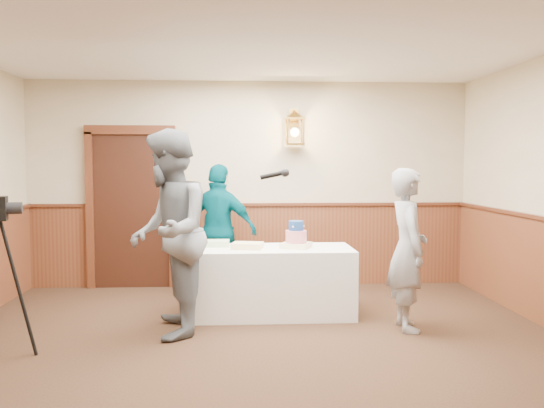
{
  "coord_description": "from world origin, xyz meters",
  "views": [
    {
      "loc": [
        -0.17,
        -4.4,
        1.68
      ],
      "look_at": [
        0.2,
        1.7,
        1.25
      ],
      "focal_mm": 38.0,
      "sensor_mm": 36.0,
      "label": 1
    }
  ],
  "objects": [
    {
      "name": "ground",
      "position": [
        0.0,
        0.0,
        0.0
      ],
      "size": [
        7.0,
        7.0,
        0.0
      ],
      "primitive_type": "plane",
      "color": "#331C13",
      "rests_on": "ground"
    },
    {
      "name": "display_table",
      "position": [
        0.2,
        1.9,
        0.38
      ],
      "size": [
        1.8,
        0.8,
        0.75
      ],
      "primitive_type": "cube",
      "color": "white",
      "rests_on": "ground"
    },
    {
      "name": "tiered_cake",
      "position": [
        0.47,
        1.87,
        0.87
      ],
      "size": [
        0.38,
        0.38,
        0.3
      ],
      "rotation": [
        0.0,
        0.0,
        -0.42
      ],
      "color": "#FFEABE",
      "rests_on": "display_table"
    },
    {
      "name": "sheet_cake_yellow",
      "position": [
        -0.06,
        1.84,
        0.78
      ],
      "size": [
        0.37,
        0.31,
        0.07
      ],
      "primitive_type": "cube",
      "rotation": [
        0.0,
        0.0,
        -0.2
      ],
      "color": "#FEF598",
      "rests_on": "display_table"
    },
    {
      "name": "baker",
      "position": [
        1.54,
        1.25,
        0.82
      ],
      "size": [
        0.4,
        0.6,
        1.64
      ],
      "primitive_type": "imported",
      "rotation": [
        0.0,
        0.0,
        1.56
      ],
      "color": "gray",
      "rests_on": "ground"
    },
    {
      "name": "room_shell",
      "position": [
        -0.05,
        0.45,
        1.52
      ],
      "size": [
        6.02,
        7.02,
        2.81
      ],
      "color": "#B8AB8A",
      "rests_on": "ground"
    },
    {
      "name": "assistant_p",
      "position": [
        -0.4,
        2.84,
        0.84
      ],
      "size": [
        1.06,
        0.75,
        1.68
      ],
      "primitive_type": "imported",
      "rotation": [
        0.0,
        0.0,
        2.75
      ],
      "color": "#014E5C",
      "rests_on": "ground"
    },
    {
      "name": "sheet_cake_green",
      "position": [
        -0.41,
        2.05,
        0.78
      ],
      "size": [
        0.29,
        0.23,
        0.07
      ],
      "primitive_type": "cube",
      "rotation": [
        0.0,
        0.0,
        -0.0
      ],
      "color": "#B2E6A2",
      "rests_on": "display_table"
    },
    {
      "name": "interviewer",
      "position": [
        -0.84,
        1.19,
        1.01
      ],
      "size": [
        1.59,
        1.03,
        2.02
      ],
      "rotation": [
        0.0,
        0.0,
        -1.5
      ],
      "color": "slate",
      "rests_on": "ground"
    }
  ]
}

